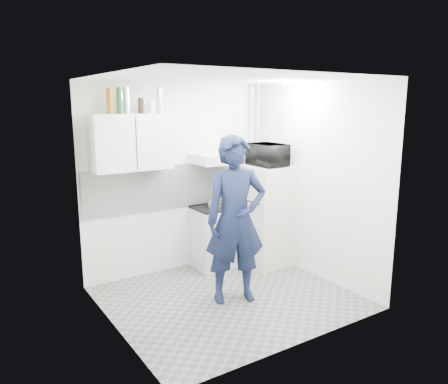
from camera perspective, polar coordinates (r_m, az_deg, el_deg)
floor at (r=5.48m, az=0.58°, el=-13.61°), size 2.80×2.80×0.00m
ceiling at (r=4.96m, az=0.65°, el=14.68°), size 2.80×2.80×0.00m
wall_back at (r=6.13m, az=-5.87°, el=1.82°), size 2.80×0.00×2.80m
wall_left at (r=4.46m, az=-14.55°, el=-2.16°), size 0.00×2.60×2.60m
wall_right at (r=5.94m, az=11.94°, el=1.32°), size 0.00×2.60×2.60m
person at (r=5.11m, az=1.53°, el=-3.66°), size 0.83×0.68×1.98m
stove at (r=6.30m, az=-1.47°, el=-6.00°), size 0.53×0.53×0.86m
fridge at (r=6.35m, az=5.59°, el=-3.11°), size 0.63×0.63×1.46m
stove_top at (r=6.19m, az=-1.49°, el=-2.08°), size 0.51×0.51×0.03m
saucepan at (r=6.13m, az=-1.28°, el=-1.54°), size 0.19×0.19×0.10m
microwave at (r=6.18m, az=5.75°, el=4.86°), size 0.57×0.39×0.31m
bottle_b at (r=5.49m, az=-14.68°, el=11.44°), size 0.08×0.08×0.31m
bottle_c at (r=5.53m, az=-13.45°, el=11.54°), size 0.08×0.08×0.31m
bottle_d at (r=5.56m, az=-12.60°, el=11.61°), size 0.07×0.07×0.32m
canister_a at (r=5.63m, az=-10.78°, el=11.01°), size 0.08×0.08×0.19m
canister_b at (r=5.68m, az=-9.47°, el=10.95°), size 0.09×0.09×0.17m
bottle_e at (r=5.73m, az=-8.39°, el=11.74°), size 0.08×0.08×0.32m
upper_cabinet at (r=5.59m, az=-12.04°, el=6.39°), size 1.00×0.35×0.70m
range_hood at (r=6.09m, az=-1.06°, el=4.39°), size 0.60×0.50×0.14m
backsplash at (r=6.13m, az=-5.79°, el=0.88°), size 2.74×0.03×0.60m
pipe_a at (r=6.74m, az=4.33°, el=2.74°), size 0.05×0.05×2.60m
pipe_b at (r=6.67m, az=3.51°, el=2.66°), size 0.04×0.04×2.60m
ceiling_spot_fixture at (r=5.73m, az=8.11°, el=13.85°), size 0.10×0.10×0.02m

